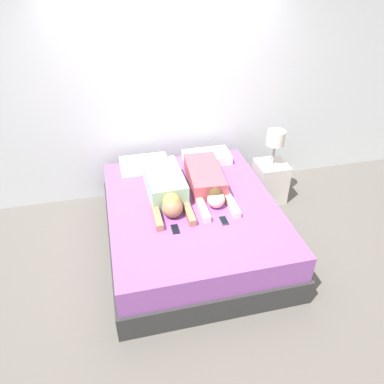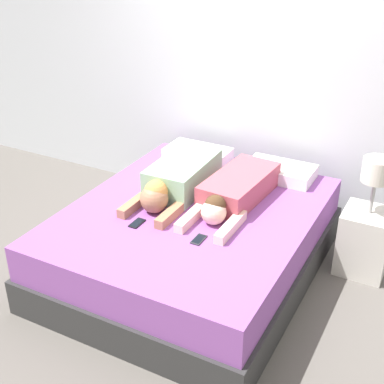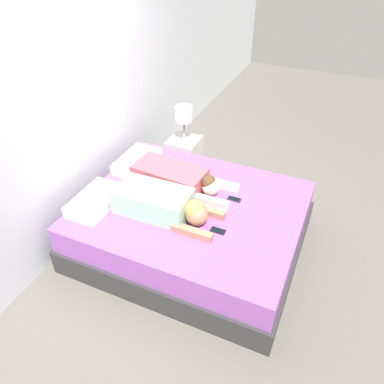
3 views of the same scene
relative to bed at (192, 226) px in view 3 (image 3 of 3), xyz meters
The scene contains 10 objects.
ground_plane 0.27m from the bed, ahead, with size 12.00×12.00×0.00m, color #5B5651.
wall_back 1.60m from the bed, 90.00° to the left, with size 12.00×0.06×2.60m.
bed is the anchor object (origin of this frame).
pillow_head_left 0.98m from the bed, 114.76° to the left, with size 0.56×0.33×0.11m.
pillow_head_right 0.98m from the bed, 65.24° to the left, with size 0.56×0.33×0.11m.
person_left 0.50m from the bed, 141.08° to the left, with size 0.39×1.01×0.24m.
person_right 0.51m from the bed, 48.35° to the left, with size 0.41×1.08×0.21m.
cell_phone_left 0.53m from the bed, 124.48° to the right, with size 0.07×0.14×0.01m.
cell_phone_right 0.51m from the bed, 55.75° to the right, with size 0.07×0.14×0.01m.
nightstand 1.34m from the bed, 28.35° to the left, with size 0.37×0.37×0.96m.
Camera 3 is at (-2.57, -1.15, 2.82)m, focal length 35.00 mm.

